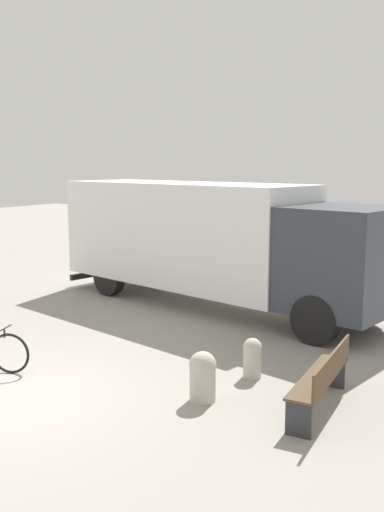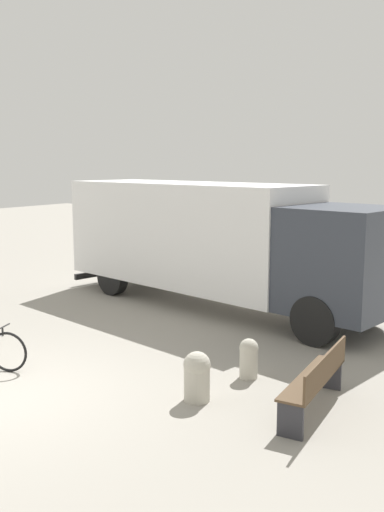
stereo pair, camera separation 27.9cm
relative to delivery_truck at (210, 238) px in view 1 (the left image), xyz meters
name	(u,v)px [view 1 (the left image)]	position (x,y,z in m)	size (l,w,h in m)	color
ground_plane	(4,399)	(0.32, -6.47, -1.66)	(60.00, 60.00, 0.00)	gray
delivery_truck	(210,238)	(0.00, 0.00, 0.00)	(8.98, 3.62, 2.96)	white
park_bench	(324,377)	(4.42, -4.32, -1.16)	(0.57, 1.96, 0.86)	brown
bollard_near_bench	(203,375)	(2.82, -4.93, -1.27)	(0.40, 0.40, 0.74)	#B2AD9E
bollard_far_bench	(252,356)	(3.01, -3.72, -1.31)	(0.31, 0.31, 0.65)	#B2AD9E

